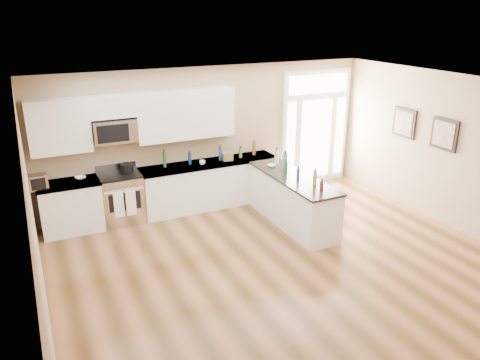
# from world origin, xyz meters

# --- Properties ---
(ground) EXTENTS (8.00, 8.00, 0.00)m
(ground) POSITION_xyz_m (0.00, 0.00, 0.00)
(ground) COLOR #4B3215
(room_shell) EXTENTS (8.00, 8.00, 8.00)m
(room_shell) POSITION_xyz_m (0.00, 0.00, 1.71)
(room_shell) COLOR tan
(room_shell) RESTS_ON ground
(back_cabinet_left) EXTENTS (1.10, 0.66, 0.94)m
(back_cabinet_left) POSITION_xyz_m (-2.87, 3.69, 0.44)
(back_cabinet_left) COLOR white
(back_cabinet_left) RESTS_ON ground
(back_cabinet_right) EXTENTS (2.85, 0.66, 0.94)m
(back_cabinet_right) POSITION_xyz_m (-0.16, 3.69, 0.44)
(back_cabinet_right) COLOR white
(back_cabinet_right) RESTS_ON ground
(peninsula_cabinet) EXTENTS (0.69, 2.32, 0.94)m
(peninsula_cabinet) POSITION_xyz_m (0.93, 2.24, 0.43)
(peninsula_cabinet) COLOR white
(peninsula_cabinet) RESTS_ON ground
(upper_cabinet_left) EXTENTS (1.04, 0.33, 0.95)m
(upper_cabinet_left) POSITION_xyz_m (-2.88, 3.83, 1.93)
(upper_cabinet_left) COLOR white
(upper_cabinet_left) RESTS_ON room_shell
(upper_cabinet_right) EXTENTS (1.94, 0.33, 0.95)m
(upper_cabinet_right) POSITION_xyz_m (-0.57, 3.83, 1.93)
(upper_cabinet_right) COLOR white
(upper_cabinet_right) RESTS_ON room_shell
(upper_cabinet_short) EXTENTS (0.82, 0.33, 0.40)m
(upper_cabinet_short) POSITION_xyz_m (-1.95, 3.83, 2.20)
(upper_cabinet_short) COLOR white
(upper_cabinet_short) RESTS_ON room_shell
(microwave) EXTENTS (0.78, 0.41, 0.42)m
(microwave) POSITION_xyz_m (-1.95, 3.80, 1.76)
(microwave) COLOR silver
(microwave) RESTS_ON room_shell
(entry_door) EXTENTS (1.70, 0.10, 2.60)m
(entry_door) POSITION_xyz_m (2.55, 3.95, 1.30)
(entry_door) COLOR white
(entry_door) RESTS_ON ground
(wall_art_near) EXTENTS (0.05, 0.58, 0.58)m
(wall_art_near) POSITION_xyz_m (3.47, 2.20, 1.70)
(wall_art_near) COLOR black
(wall_art_near) RESTS_ON room_shell
(wall_art_far) EXTENTS (0.05, 0.58, 0.58)m
(wall_art_far) POSITION_xyz_m (3.47, 1.20, 1.70)
(wall_art_far) COLOR black
(wall_art_far) RESTS_ON room_shell
(kitchen_range) EXTENTS (0.76, 0.68, 1.08)m
(kitchen_range) POSITION_xyz_m (-1.96, 3.69, 0.48)
(kitchen_range) COLOR silver
(kitchen_range) RESTS_ON ground
(stockpot) EXTENTS (0.28, 0.28, 0.19)m
(stockpot) POSITION_xyz_m (-1.79, 3.75, 1.04)
(stockpot) COLOR black
(stockpot) RESTS_ON kitchen_range
(toaster_oven) EXTENTS (0.32, 0.25, 0.26)m
(toaster_oven) POSITION_xyz_m (-3.35, 3.56, 1.07)
(toaster_oven) COLOR silver
(toaster_oven) RESTS_ON back_cabinet_left
(cardboard_box) EXTENTS (0.22, 0.17, 0.16)m
(cardboard_box) POSITION_xyz_m (0.23, 3.64, 1.02)
(cardboard_box) COLOR brown
(cardboard_box) RESTS_ON back_cabinet_right
(bowl_left) EXTENTS (0.23, 0.23, 0.05)m
(bowl_left) POSITION_xyz_m (-2.64, 3.78, 0.96)
(bowl_left) COLOR white
(bowl_left) RESTS_ON back_cabinet_left
(bowl_peninsula) EXTENTS (0.20, 0.20, 0.05)m
(bowl_peninsula) POSITION_xyz_m (0.83, 2.89, 0.96)
(bowl_peninsula) COLOR white
(bowl_peninsula) RESTS_ON peninsula_cabinet
(cup_counter) EXTENTS (0.12, 0.12, 0.09)m
(cup_counter) POSITION_xyz_m (-0.34, 3.60, 0.98)
(cup_counter) COLOR white
(cup_counter) RESTS_ON back_cabinet_right
(counter_bottles) EXTENTS (2.15, 2.45, 0.32)m
(counter_bottles) POSITION_xyz_m (0.59, 2.93, 1.08)
(counter_bottles) COLOR #19591E
(counter_bottles) RESTS_ON back_cabinet_right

